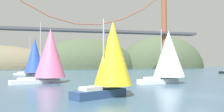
% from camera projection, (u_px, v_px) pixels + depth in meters
% --- Properties ---
extents(ground_plane, '(360.00, 360.00, 0.00)m').
position_uv_depth(ground_plane, '(198.00, 95.00, 23.13)').
color(ground_plane, '#385670').
extents(headland_center, '(67.86, 44.00, 40.58)m').
position_uv_depth(headland_center, '(87.00, 68.00, 155.66)').
color(headland_center, '#425138').
rests_on(headland_center, ground_plane).
extents(headland_right, '(63.10, 44.00, 47.07)m').
position_uv_depth(headland_right, '(162.00, 68.00, 168.15)').
color(headland_right, '#425138').
rests_on(headland_right, ground_plane).
extents(suspension_bridge, '(121.37, 6.00, 42.44)m').
position_uv_depth(suspension_bridge, '(86.00, 29.00, 116.28)').
color(suspension_bridge, brown).
rests_on(suspension_bridge, ground_plane).
extents(sailboat_blue_spinnaker, '(9.64, 9.12, 10.58)m').
position_uv_depth(sailboat_blue_spinnaker, '(34.00, 56.00, 62.36)').
color(sailboat_blue_spinnaker, '#B7B2A8').
rests_on(sailboat_blue_spinnaker, ground_plane).
extents(sailboat_white_mainsail, '(9.19, 6.50, 8.85)m').
position_uv_depth(sailboat_white_mainsail, '(168.00, 55.00, 38.22)').
color(sailboat_white_mainsail, white).
rests_on(sailboat_white_mainsail, ground_plane).
extents(sailboat_pink_spinnaker, '(9.58, 6.73, 10.03)m').
position_uv_depth(sailboat_pink_spinnaker, '(50.00, 54.00, 38.74)').
color(sailboat_pink_spinnaker, white).
rests_on(sailboat_pink_spinnaker, ground_plane).
extents(sailboat_yellow_sail, '(6.99, 5.60, 7.50)m').
position_uv_depth(sailboat_yellow_sail, '(112.00, 56.00, 22.78)').
color(sailboat_yellow_sail, navy).
rests_on(sailboat_yellow_sail, ground_plane).
extents(channel_buoy, '(1.10, 1.10, 2.64)m').
position_uv_depth(channel_buoy, '(100.00, 86.00, 29.77)').
color(channel_buoy, green).
rests_on(channel_buoy, ground_plane).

